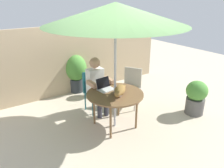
# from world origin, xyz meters

# --- Properties ---
(ground_plane) EXTENTS (14.00, 14.00, 0.00)m
(ground_plane) POSITION_xyz_m (0.00, 0.00, 0.00)
(ground_plane) COLOR beige
(fence_back) EXTENTS (5.38, 0.08, 1.73)m
(fence_back) POSITION_xyz_m (0.00, 1.98, 0.86)
(fence_back) COLOR tan
(fence_back) RESTS_ON ground
(patio_table) EXTENTS (1.06, 1.06, 0.70)m
(patio_table) POSITION_xyz_m (0.00, 0.00, 0.65)
(patio_table) COLOR brown
(patio_table) RESTS_ON ground
(patio_umbrella) EXTENTS (2.39, 2.39, 2.29)m
(patio_umbrella) POSITION_xyz_m (0.00, 0.00, 2.10)
(patio_umbrella) COLOR #B7B7BC
(patio_umbrella) RESTS_ON ground
(chair_occupied) EXTENTS (0.40, 0.40, 0.87)m
(chair_occupied) POSITION_xyz_m (0.00, 0.82, 0.51)
(chair_occupied) COLOR #1E606B
(chair_occupied) RESTS_ON ground
(chair_empty) EXTENTS (0.55, 0.55, 0.87)m
(chair_empty) POSITION_xyz_m (0.82, 0.53, 0.51)
(chair_empty) COLOR #B2A899
(chair_empty) RESTS_ON ground
(person_seated) EXTENTS (0.48, 0.48, 1.21)m
(person_seated) POSITION_xyz_m (0.00, 0.67, 0.68)
(person_seated) COLOR white
(person_seated) RESTS_ON ground
(laptop) EXTENTS (0.33, 0.28, 0.21)m
(laptop) POSITION_xyz_m (-0.06, 0.27, 0.76)
(laptop) COLOR silver
(laptop) RESTS_ON patio_table
(cat) EXTENTS (0.53, 0.45, 0.17)m
(cat) POSITION_xyz_m (0.03, -0.11, 0.78)
(cat) COLOR olive
(cat) RESTS_ON patio_table
(potted_plant_near_fence) EXTENTS (0.35, 0.35, 0.59)m
(potted_plant_near_fence) POSITION_xyz_m (0.36, 1.47, 0.34)
(potted_plant_near_fence) COLOR #595654
(potted_plant_near_fence) RESTS_ON ground
(potted_plant_by_chair) EXTENTS (0.44, 0.44, 0.74)m
(potted_plant_by_chair) POSITION_xyz_m (1.71, -0.54, 0.39)
(potted_plant_by_chair) COLOR #595654
(potted_plant_by_chair) RESTS_ON ground
(potted_plant_corner) EXTENTS (0.55, 0.55, 0.99)m
(potted_plant_corner) POSITION_xyz_m (0.12, 1.95, 0.56)
(potted_plant_corner) COLOR #33383D
(potted_plant_corner) RESTS_ON ground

